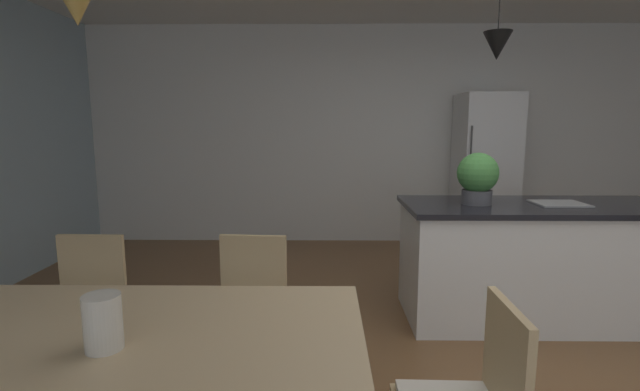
{
  "coord_description": "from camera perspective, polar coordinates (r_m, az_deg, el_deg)",
  "views": [
    {
      "loc": [
        -1.09,
        -2.51,
        1.48
      ],
      "look_at": [
        -1.12,
        -0.12,
        1.11
      ],
      "focal_mm": 25.29,
      "sensor_mm": 36.0,
      "label": 1
    }
  ],
  "objects": [
    {
      "name": "dining_table",
      "position": [
        1.9,
        -28.41,
        -16.87
      ],
      "size": [
        2.04,
        0.97,
        0.76
      ],
      "color": "#D1B284",
      "rests_on": "ground_plane"
    },
    {
      "name": "chair_far_right",
      "position": [
        2.58,
        -9.0,
        -14.26
      ],
      "size": [
        0.43,
        0.43,
        0.87
      ],
      "color": "tan",
      "rests_on": "ground_plane"
    },
    {
      "name": "ground_plane",
      "position": [
        3.12,
        22.55,
        -20.67
      ],
      "size": [
        10.0,
        8.4,
        0.04
      ],
      "primitive_type": "cube",
      "color": "brown"
    },
    {
      "name": "refrigerator",
      "position": [
        5.72,
        20.09,
        2.73
      ],
      "size": [
        0.64,
        0.67,
        1.85
      ],
      "color": "silver",
      "rests_on": "ground_plane"
    },
    {
      "name": "kitchen_island",
      "position": [
        3.85,
        25.65,
        -7.42
      ],
      "size": [
        2.01,
        0.84,
        0.91
      ],
      "color": "white",
      "rests_on": "ground_plane"
    },
    {
      "name": "vase_on_dining_table",
      "position": [
        1.68,
        -25.78,
        -14.25
      ],
      "size": [
        0.12,
        0.12,
        0.18
      ],
      "color": "silver",
      "rests_on": "dining_table"
    },
    {
      "name": "pendant_over_island_main",
      "position": [
        3.6,
        21.51,
        17.24
      ],
      "size": [
        0.2,
        0.2,
        0.76
      ],
      "color": "black"
    },
    {
      "name": "potted_plant_on_island",
      "position": [
        3.55,
        19.32,
        2.26
      ],
      "size": [
        0.3,
        0.3,
        0.38
      ],
      "color": "#4C4C51",
      "rests_on": "kitchen_island"
    },
    {
      "name": "chair_far_left",
      "position": [
        2.88,
        -27.86,
        -12.73
      ],
      "size": [
        0.41,
        0.41,
        0.87
      ],
      "color": "tan",
      "rests_on": "ground_plane"
    },
    {
      "name": "wall_back_kitchen",
      "position": [
        5.87,
        11.47,
        7.4
      ],
      "size": [
        10.0,
        0.12,
        2.7
      ],
      "primitive_type": "cube",
      "color": "silver",
      "rests_on": "ground_plane"
    }
  ]
}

